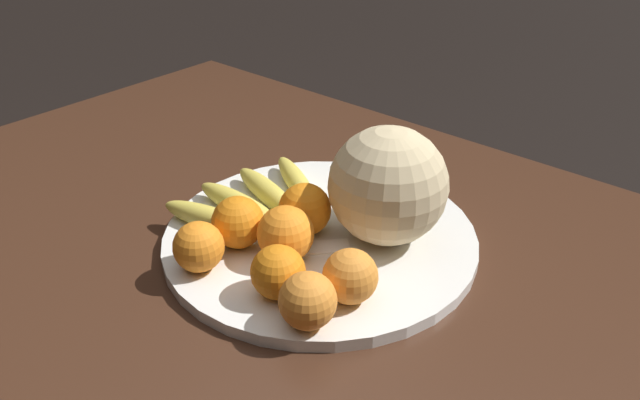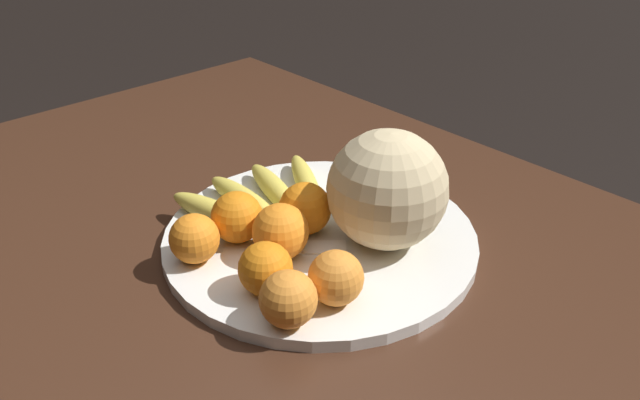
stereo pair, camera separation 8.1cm
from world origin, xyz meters
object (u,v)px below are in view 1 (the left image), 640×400
object	(u,v)px
fruit_bowl	(320,237)
produce_tag	(321,247)
orange_back_left	(350,276)
orange_side_extra	(305,209)
melon	(388,186)
orange_back_right	(308,301)
kitchen_table	(342,322)
orange_top_small	(278,272)
orange_front_left	(199,247)
orange_front_right	(238,222)
orange_mid_center	(286,234)
banana_bunch	(255,199)

from	to	relation	value
fruit_bowl	produce_tag	xyz separation A→B (m)	(-0.02, 0.03, 0.01)
orange_back_left	orange_side_extra	size ratio (longest dim) A/B	0.91
orange_side_extra	melon	bearing A→B (deg)	-145.15
orange_back_left	orange_back_right	xyz separation A→B (m)	(0.01, 0.06, -0.00)
melon	produce_tag	world-z (taller)	melon
kitchen_table	orange_back_left	size ratio (longest dim) A/B	23.96
fruit_bowl	orange_top_small	xyz separation A→B (m)	(-0.05, 0.13, 0.04)
fruit_bowl	orange_top_small	distance (m)	0.14
orange_top_small	produce_tag	xyz separation A→B (m)	(0.02, -0.10, -0.03)
orange_front_left	produce_tag	size ratio (longest dim) A/B	0.84
orange_back_left	orange_back_right	distance (m)	0.06
orange_back_left	produce_tag	distance (m)	0.11
orange_back_left	orange_front_left	bearing A→B (deg)	22.61
orange_front_right	orange_mid_center	bearing A→B (deg)	-164.75
fruit_bowl	orange_back_right	distance (m)	0.18
banana_bunch	orange_front_left	distance (m)	0.15
orange_side_extra	orange_front_left	bearing A→B (deg)	73.02
banana_bunch	orange_back_left	bearing A→B (deg)	171.63
orange_front_left	orange_side_extra	xyz separation A→B (m)	(-0.04, -0.14, 0.00)
orange_back_right	orange_side_extra	distance (m)	0.18
fruit_bowl	orange_mid_center	size ratio (longest dim) A/B	5.86
melon	orange_top_small	bearing A→B (deg)	82.66
banana_bunch	orange_side_extra	distance (m)	0.09
orange_back_left	orange_mid_center	bearing A→B (deg)	-5.63
kitchen_table	orange_top_small	size ratio (longest dim) A/B	24.07
orange_front_right	orange_back_left	size ratio (longest dim) A/B	1.06
melon	orange_front_left	distance (m)	0.25
orange_back_left	produce_tag	bearing A→B (deg)	-30.99
kitchen_table	orange_mid_center	world-z (taller)	orange_mid_center
orange_front_left	orange_side_extra	size ratio (longest dim) A/B	0.89
orange_front_left	orange_back_left	xyz separation A→B (m)	(-0.17, -0.07, 0.00)
orange_back_right	orange_front_right	bearing A→B (deg)	-18.27
orange_side_extra	fruit_bowl	bearing A→B (deg)	-142.95
orange_front_right	melon	bearing A→B (deg)	-133.73
orange_mid_center	orange_top_small	bearing A→B (deg)	126.55
orange_front_right	produce_tag	size ratio (longest dim) A/B	0.91
produce_tag	melon	bearing A→B (deg)	-168.41
fruit_bowl	orange_back_left	bearing A→B (deg)	144.49
banana_bunch	orange_side_extra	bearing A→B (deg)	-170.07
orange_mid_center	orange_side_extra	world-z (taller)	orange_mid_center
orange_top_small	produce_tag	distance (m)	0.11
kitchen_table	orange_mid_center	size ratio (longest dim) A/B	21.50
fruit_bowl	orange_mid_center	distance (m)	0.08
kitchen_table	melon	distance (m)	0.20
kitchen_table	orange_back_left	world-z (taller)	orange_back_left
orange_back_right	orange_top_small	world-z (taller)	same
kitchen_table	orange_side_extra	xyz separation A→B (m)	(0.07, -0.01, 0.14)
orange_front_left	orange_front_right	xyz separation A→B (m)	(0.00, -0.07, 0.00)
kitchen_table	banana_bunch	bearing A→B (deg)	-2.85
kitchen_table	banana_bunch	distance (m)	0.21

